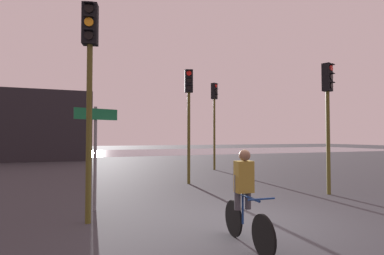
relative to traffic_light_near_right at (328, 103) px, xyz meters
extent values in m
plane|color=#333338|center=(-4.02, -1.82, -2.94)|extent=(120.00, 120.00, 0.00)
cube|color=slate|center=(-4.02, 28.88, -2.94)|extent=(80.00, 16.00, 0.01)
cylinder|color=#4C4719|center=(0.00, 0.01, -1.28)|extent=(0.12, 0.12, 3.32)
cube|color=black|center=(0.00, 0.01, 0.83)|extent=(0.39, 0.35, 0.90)
cylinder|color=red|center=(0.05, -0.12, 1.12)|extent=(0.19, 0.10, 0.19)
cube|color=black|center=(0.06, -0.14, 1.23)|extent=(0.22, 0.19, 0.02)
cylinder|color=black|center=(0.05, -0.12, 0.83)|extent=(0.19, 0.10, 0.19)
cube|color=black|center=(0.06, -0.14, 0.94)|extent=(0.22, 0.19, 0.02)
cylinder|color=black|center=(0.05, -0.12, 0.54)|extent=(0.19, 0.10, 0.19)
cube|color=black|center=(0.06, -0.14, 0.65)|extent=(0.22, 0.19, 0.02)
cylinder|color=#4C4719|center=(-0.47, 7.84, -0.95)|extent=(0.12, 0.12, 3.98)
cube|color=black|center=(-0.47, 7.84, 1.49)|extent=(0.40, 0.37, 0.90)
cylinder|color=red|center=(-0.41, 7.72, 1.78)|extent=(0.18, 0.12, 0.19)
cube|color=black|center=(-0.40, 7.70, 1.89)|extent=(0.22, 0.20, 0.02)
cylinder|color=black|center=(-0.41, 7.72, 1.49)|extent=(0.18, 0.12, 0.19)
cube|color=black|center=(-0.40, 7.70, 1.60)|extent=(0.22, 0.20, 0.02)
cylinder|color=black|center=(-0.41, 7.72, 1.20)|extent=(0.18, 0.12, 0.19)
cube|color=black|center=(-0.40, 7.70, 1.31)|extent=(0.22, 0.20, 0.02)
cylinder|color=#4C4719|center=(-3.50, 3.60, -1.14)|extent=(0.12, 0.12, 3.61)
cube|color=black|center=(-3.50, 3.60, 1.12)|extent=(0.38, 0.32, 0.90)
cylinder|color=red|center=(-3.54, 3.47, 1.41)|extent=(0.19, 0.08, 0.19)
cube|color=black|center=(-3.54, 3.46, 1.52)|extent=(0.22, 0.17, 0.02)
cylinder|color=black|center=(-3.54, 3.47, 1.12)|extent=(0.19, 0.08, 0.19)
cube|color=black|center=(-3.54, 3.46, 1.23)|extent=(0.22, 0.17, 0.02)
cylinder|color=black|center=(-3.54, 3.47, 0.83)|extent=(0.19, 0.08, 0.19)
cube|color=black|center=(-3.54, 3.46, 0.94)|extent=(0.22, 0.17, 0.02)
cylinder|color=#4C4719|center=(-7.31, -0.75, -1.02)|extent=(0.12, 0.12, 3.83)
cube|color=black|center=(-7.31, -0.75, 1.34)|extent=(0.36, 0.30, 0.90)
cylinder|color=black|center=(-7.34, -0.89, 1.63)|extent=(0.19, 0.07, 0.19)
cube|color=black|center=(-7.34, -0.91, 1.74)|extent=(0.21, 0.16, 0.02)
cylinder|color=orange|center=(-7.34, -0.89, 1.34)|extent=(0.19, 0.07, 0.19)
cube|color=black|center=(-7.34, -0.91, 1.45)|extent=(0.21, 0.16, 0.02)
cylinder|color=black|center=(-7.34, -0.89, 1.05)|extent=(0.19, 0.07, 0.19)
cube|color=black|center=(-7.34, -0.91, 1.16)|extent=(0.21, 0.16, 0.02)
cylinder|color=slate|center=(-7.14, 0.36, -1.64)|extent=(0.08, 0.08, 2.60)
cube|color=#116038|center=(-7.12, 0.31, -0.53)|extent=(1.05, 0.37, 0.28)
cylinder|color=black|center=(-4.85, -3.61, -2.61)|extent=(0.07, 0.66, 0.66)
cylinder|color=black|center=(-4.80, -2.57, -2.61)|extent=(0.07, 0.66, 0.66)
cylinder|color=navy|center=(-4.82, -3.09, -2.11)|extent=(0.08, 0.84, 0.04)
cylinder|color=navy|center=(-4.82, -2.94, -2.34)|extent=(0.04, 0.04, 0.55)
cylinder|color=navy|center=(-4.84, -3.56, -2.06)|extent=(0.46, 0.05, 0.03)
cylinder|color=#3F3F47|center=(-4.92, -2.94, -2.06)|extent=(0.11, 0.11, 0.60)
cylinder|color=#3F3F47|center=(-4.72, -2.94, -2.06)|extent=(0.11, 0.11, 0.60)
cube|color=olive|center=(-4.82, -2.99, -1.79)|extent=(0.31, 0.21, 0.54)
sphere|color=#846047|center=(-4.82, -3.02, -1.42)|extent=(0.20, 0.20, 0.20)
camera|label=1|loc=(-7.43, -7.54, -1.11)|focal=28.00mm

